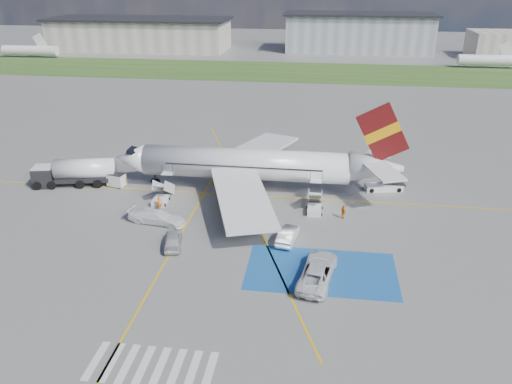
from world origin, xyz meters
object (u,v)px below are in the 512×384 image
car_silver_b (288,235)px  van_white_b (157,215)px  fuel_tanker (76,174)px  gpu_cart (116,181)px  airliner (257,165)px  van_white_a (318,268)px  belt_loader (384,187)px  car_silver_a (173,240)px

car_silver_b → van_white_b: bearing=0.6°
fuel_tanker → gpu_cart: 5.48m
airliner → van_white_a: bearing=-67.2°
car_silver_b → van_white_a: van_white_a is taller
car_silver_b → van_white_b: (-14.74, 2.14, 0.23)m
belt_loader → van_white_b: size_ratio=1.04×
van_white_a → van_white_b: bearing=-16.2°
gpu_cart → car_silver_a: gpu_cart is taller
belt_loader → van_white_b: 28.88m
car_silver_a → van_white_a: (14.72, -3.94, 0.37)m
van_white_a → van_white_b: 19.95m
fuel_tanker → belt_loader: fuel_tanker is taller
belt_loader → car_silver_b: (-11.23, -14.77, 0.38)m
van_white_a → car_silver_a: bearing=-5.4°
gpu_cart → car_silver_b: size_ratio=0.53×
car_silver_b → van_white_a: (3.22, -6.54, 0.35)m
fuel_tanker → van_white_a: size_ratio=1.80×
belt_loader → van_white_a: (-8.01, -21.31, 0.73)m
car_silver_a → car_silver_b: car_silver_b is taller
fuel_tanker → belt_loader: 39.98m
gpu_cart → belt_loader: bearing=19.3°
fuel_tanker → van_white_b: (13.83, -8.99, -0.49)m
fuel_tanker → belt_loader: (39.80, 3.63, -1.10)m
fuel_tanker → airliner: bearing=-8.4°
gpu_cart → van_white_b: (8.39, -9.13, 0.17)m
van_white_b → car_silver_a: bearing=-136.8°
gpu_cart → van_white_a: (26.35, -17.82, 0.30)m
airliner → car_silver_a: airliner is taller
airliner → car_silver_b: (4.93, -12.81, -2.64)m
car_silver_b → van_white_a: size_ratio=0.78×
van_white_b → car_silver_b: bearing=-89.3°
gpu_cart → airliner: bearing=18.3°
fuel_tanker → van_white_b: bearing=-45.5°
fuel_tanker → car_silver_b: fuel_tanker is taller
belt_loader → car_silver_b: car_silver_b is taller
car_silver_a → belt_loader: bearing=-155.8°
airliner → car_silver_a: size_ratio=8.41×
car_silver_a → van_white_a: van_white_a is taller
fuel_tanker → car_silver_a: 21.92m
belt_loader → van_white_a: bearing=-121.4°
van_white_b → belt_loader: bearing=-55.1°
airliner → fuel_tanker: airliner is taller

